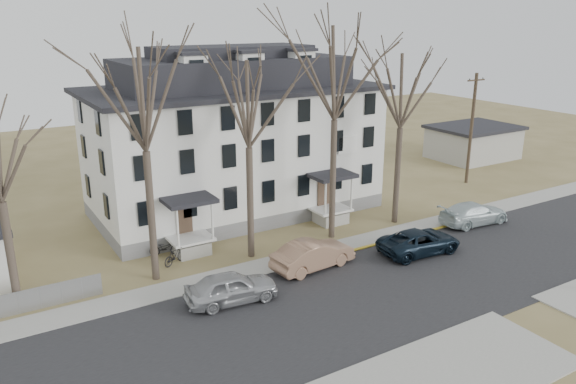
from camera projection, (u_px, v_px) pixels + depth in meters
ground at (426, 302)px, 28.78m from camera, size 120.00×120.00×0.00m
main_road at (400, 287)px, 30.41m from camera, size 120.00×10.00×0.04m
far_sidewalk at (335, 249)px, 35.31m from camera, size 120.00×2.00×0.08m
yellow_curb at (405, 238)px, 37.04m from camera, size 14.00×0.25×0.06m
boarding_house at (234, 140)px, 40.82m from camera, size 20.80×12.36×12.05m
distant_building at (473, 142)px, 57.44m from camera, size 8.50×6.50×3.35m
tree_far_left at (142, 92)px, 28.23m from camera, size 8.40×8.40×13.72m
tree_mid_left at (248, 98)px, 31.42m from camera, size 7.80×7.80×12.74m
tree_center at (336, 67)px, 33.94m from camera, size 9.00×9.00×14.70m
tree_mid_right at (403, 86)px, 37.10m from camera, size 7.80×7.80×12.74m
utility_pole_far at (471, 128)px, 47.87m from camera, size 2.00×0.28×9.50m
car_silver at (231, 288)px, 28.50m from camera, size 4.93×2.42×1.62m
car_tan at (313, 255)px, 32.34m from camera, size 5.25×2.29×1.68m
car_navy at (419, 242)px, 34.47m from camera, size 5.47×2.83×1.47m
car_white at (474, 214)px, 39.31m from camera, size 5.42×2.56×1.53m
bicycle_left at (165, 248)px, 34.16m from camera, size 2.01×1.21×1.00m
bicycle_right at (175, 256)px, 32.94m from camera, size 1.79×1.24×1.06m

